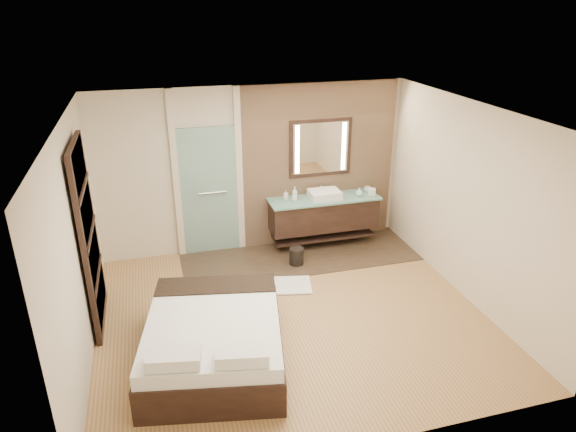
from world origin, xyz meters
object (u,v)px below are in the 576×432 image
object	(u,v)px
bed	(214,340)
waste_bin	(296,256)
vanity	(323,214)
mirror_unit	(320,148)

from	to	relation	value
bed	waste_bin	xyz separation A→B (m)	(1.58, 2.01, -0.16)
vanity	waste_bin	world-z (taller)	vanity
bed	waste_bin	world-z (taller)	bed
bed	mirror_unit	bearing A→B (deg)	62.72
vanity	waste_bin	bearing A→B (deg)	-138.55
bed	waste_bin	size ratio (longest dim) A/B	7.67
vanity	waste_bin	distance (m)	0.95
vanity	mirror_unit	world-z (taller)	mirror_unit
vanity	mirror_unit	xyz separation A→B (m)	(0.00, 0.24, 1.07)
mirror_unit	bed	bearing A→B (deg)	-128.19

